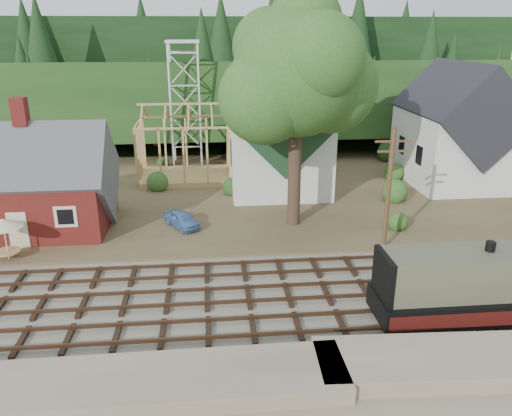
{
  "coord_description": "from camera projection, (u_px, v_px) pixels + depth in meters",
  "views": [
    {
      "loc": [
        -3.93,
        -22.89,
        13.49
      ],
      "look_at": [
        -1.08,
        6.0,
        3.0
      ],
      "focal_mm": 35.0,
      "sensor_mm": 36.0,
      "label": 1
    }
  ],
  "objects": [
    {
      "name": "ground",
      "position": [
        287.0,
        299.0,
        26.37
      ],
      "size": [
        140.0,
        140.0,
        0.0
      ],
      "primitive_type": "plane",
      "color": "#384C1E",
      "rests_on": "ground"
    },
    {
      "name": "embankment",
      "position": [
        323.0,
        416.0,
        18.41
      ],
      "size": [
        64.0,
        5.0,
        1.6
      ],
      "primitive_type": "cube",
      "color": "#7F7259",
      "rests_on": "ground"
    },
    {
      "name": "railroad_bed",
      "position": [
        287.0,
        298.0,
        26.34
      ],
      "size": [
        64.0,
        11.0,
        0.16
      ],
      "primitive_type": "cube",
      "color": "#726B5B",
      "rests_on": "ground"
    },
    {
      "name": "village_flat",
      "position": [
        255.0,
        192.0,
        43.17
      ],
      "size": [
        64.0,
        26.0,
        0.3
      ],
      "primitive_type": "cube",
      "color": "brown",
      "rests_on": "ground"
    },
    {
      "name": "hillside",
      "position": [
        237.0,
        137.0,
        65.68
      ],
      "size": [
        70.0,
        28.96,
        12.74
      ],
      "primitive_type": "cube",
      "rotation": [
        -0.17,
        0.0,
        0.0
      ],
      "color": "#1E3F19",
      "rests_on": "ground"
    },
    {
      "name": "ridge",
      "position": [
        231.0,
        117.0,
        80.66
      ],
      "size": [
        80.0,
        20.0,
        12.0
      ],
      "primitive_type": "cube",
      "color": "black",
      "rests_on": "ground"
    },
    {
      "name": "depot",
      "position": [
        32.0,
        188.0,
        34.1
      ],
      "size": [
        10.8,
        7.41,
        9.0
      ],
      "color": "#511912",
      "rests_on": "village_flat"
    },
    {
      "name": "church",
      "position": [
        276.0,
        130.0,
        43.22
      ],
      "size": [
        8.4,
        15.17,
        13.0
      ],
      "color": "silver",
      "rests_on": "village_flat"
    },
    {
      "name": "farmhouse",
      "position": [
        456.0,
        132.0,
        44.16
      ],
      "size": [
        8.4,
        10.8,
        10.6
      ],
      "color": "silver",
      "rests_on": "village_flat"
    },
    {
      "name": "timber_frame",
      "position": [
        185.0,
        148.0,
        45.3
      ],
      "size": [
        8.2,
        6.2,
        6.99
      ],
      "color": "tan",
      "rests_on": "village_flat"
    },
    {
      "name": "lattice_tower",
      "position": [
        184.0,
        66.0,
        48.62
      ],
      "size": [
        3.2,
        3.2,
        12.12
      ],
      "color": "silver",
      "rests_on": "village_flat"
    },
    {
      "name": "big_tree",
      "position": [
        299.0,
        81.0,
        32.54
      ],
      "size": [
        10.9,
        8.4,
        14.7
      ],
      "color": "#38281E",
      "rests_on": "village_flat"
    },
    {
      "name": "telegraph_pole_near",
      "position": [
        389.0,
        189.0,
        30.44
      ],
      "size": [
        2.2,
        0.28,
        8.0
      ],
      "color": "#4C331E",
      "rests_on": "ground"
    },
    {
      "name": "car_blue",
      "position": [
        182.0,
        219.0,
        34.99
      ],
      "size": [
        2.9,
        3.53,
        1.13
      ],
      "primitive_type": "imported",
      "rotation": [
        0.0,
        0.0,
        0.56
      ],
      "color": "#5B85C3",
      "rests_on": "village_flat"
    },
    {
      "name": "patio_set",
      "position": [
        3.0,
        225.0,
        29.56
      ],
      "size": [
        2.33,
        2.33,
        2.59
      ],
      "color": "silver",
      "rests_on": "village_flat"
    }
  ]
}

